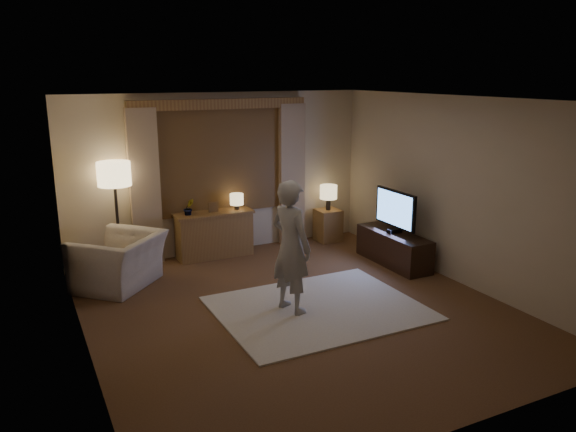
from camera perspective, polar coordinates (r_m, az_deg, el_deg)
room at (r=7.16m, az=-0.79°, el=1.76°), size 5.04×5.54×2.64m
rug at (r=7.19m, az=3.10°, el=-9.33°), size 2.50×2.00×0.02m
sideboard at (r=9.11m, az=-7.50°, el=-1.98°), size 1.20×0.40×0.70m
picture_frame at (r=9.00m, az=-7.59°, el=0.77°), size 0.16×0.02×0.20m
plant at (r=8.87m, az=-10.04°, el=0.81°), size 0.17×0.13×0.30m
table_lamp_sideboard at (r=9.11m, az=-5.23°, el=1.64°), size 0.22×0.22×0.30m
floor_lamp at (r=8.53m, az=-17.22°, el=3.51°), size 0.48×0.48×1.65m
armchair at (r=8.13m, az=-16.79°, el=-4.41°), size 1.49×1.49×0.73m
side_table at (r=9.93m, az=4.07°, el=-0.94°), size 0.40×0.40×0.56m
table_lamp_side at (r=9.80m, az=4.13°, el=2.38°), size 0.30×0.30×0.44m
tv_stand at (r=8.87m, az=10.68°, el=-3.24°), size 0.45×1.40×0.50m
tv at (r=8.71m, az=10.86°, el=0.63°), size 0.22×0.92×0.66m
person at (r=6.82m, az=0.30°, el=-3.13°), size 0.56×0.69×1.65m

